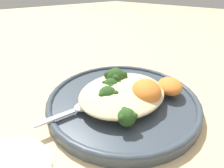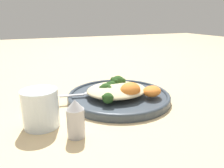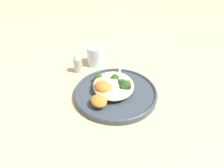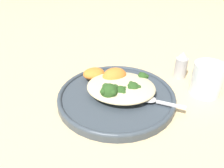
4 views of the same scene
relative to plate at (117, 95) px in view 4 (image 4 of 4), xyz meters
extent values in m
plane|color=#D6B784|center=(0.00, 0.00, -0.01)|extent=(4.00, 4.00, 0.00)
cylinder|color=#38424C|center=(0.00, 0.00, 0.00)|extent=(0.30, 0.30, 0.02)
torus|color=#38424C|center=(0.00, 0.00, 0.00)|extent=(0.30, 0.30, 0.01)
ellipsoid|color=beige|center=(-0.01, 0.00, 0.02)|extent=(0.17, 0.15, 0.03)
ellipsoid|color=#ADC675|center=(0.02, 0.00, 0.02)|extent=(0.03, 0.06, 0.02)
sphere|color=#284C1E|center=(0.01, 0.03, 0.03)|extent=(0.04, 0.04, 0.04)
sphere|color=#284C1E|center=(0.02, 0.05, 0.04)|extent=(0.02, 0.02, 0.02)
sphere|color=#284C1E|center=(0.00, 0.05, 0.04)|extent=(0.02, 0.02, 0.02)
sphere|color=#284C1E|center=(0.00, 0.02, 0.04)|extent=(0.02, 0.02, 0.02)
sphere|color=#284C1E|center=(0.02, 0.02, 0.04)|extent=(0.02, 0.02, 0.02)
ellipsoid|color=#ADC675|center=(0.01, 0.00, 0.02)|extent=(0.06, 0.06, 0.02)
sphere|color=#284C1E|center=(-0.01, 0.02, 0.03)|extent=(0.03, 0.03, 0.03)
sphere|color=#284C1E|center=(0.00, 0.03, 0.03)|extent=(0.01, 0.01, 0.01)
sphere|color=#284C1E|center=(-0.02, 0.03, 0.03)|extent=(0.01, 0.01, 0.01)
sphere|color=#284C1E|center=(-0.02, 0.01, 0.03)|extent=(0.01, 0.01, 0.01)
sphere|color=#284C1E|center=(0.00, 0.01, 0.03)|extent=(0.01, 0.01, 0.01)
ellipsoid|color=#ADC675|center=(0.00, -0.01, 0.02)|extent=(0.08, 0.03, 0.02)
sphere|color=#284C1E|center=(-0.04, 0.00, 0.03)|extent=(0.03, 0.03, 0.03)
sphere|color=#284C1E|center=(-0.03, 0.01, 0.03)|extent=(0.01, 0.01, 0.01)
sphere|color=#284C1E|center=(-0.05, 0.00, 0.03)|extent=(0.01, 0.01, 0.01)
sphere|color=#284C1E|center=(-0.03, -0.01, 0.03)|extent=(0.01, 0.01, 0.01)
ellipsoid|color=#ADC675|center=(-0.01, -0.03, 0.02)|extent=(0.10, 0.07, 0.02)
sphere|color=#284C1E|center=(-0.06, -0.06, 0.02)|extent=(0.03, 0.03, 0.03)
sphere|color=#284C1E|center=(-0.05, -0.05, 0.03)|extent=(0.01, 0.01, 0.01)
sphere|color=#284C1E|center=(-0.07, -0.06, 0.03)|extent=(0.01, 0.01, 0.01)
sphere|color=#284C1E|center=(-0.05, -0.07, 0.03)|extent=(0.01, 0.01, 0.01)
ellipsoid|color=orange|center=(0.07, -0.06, 0.02)|extent=(0.08, 0.07, 0.03)
ellipsoid|color=orange|center=(0.01, -0.04, 0.03)|extent=(0.09, 0.08, 0.04)
cube|color=silver|center=(-0.13, 0.03, 0.01)|extent=(0.07, 0.02, 0.00)
ellipsoid|color=silver|center=(-0.08, 0.02, 0.02)|extent=(0.04, 0.04, 0.01)
cylinder|color=silver|center=(-0.22, -0.07, 0.03)|extent=(0.08, 0.08, 0.09)
cylinder|color=#B2B2B7|center=(-0.17, -0.15, 0.02)|extent=(0.04, 0.04, 0.06)
cone|color=#B2B2B7|center=(-0.17, -0.15, 0.06)|extent=(0.03, 0.03, 0.02)
camera|label=1|loc=(-0.22, -0.19, 0.20)|focal=28.00mm
camera|label=2|loc=(-0.25, -0.54, 0.23)|focal=35.00mm
camera|label=3|loc=(0.49, -0.03, 0.40)|focal=28.00mm
camera|label=4|loc=(-0.08, 0.45, 0.32)|focal=35.00mm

